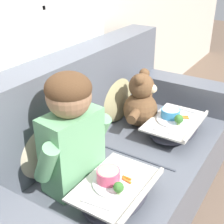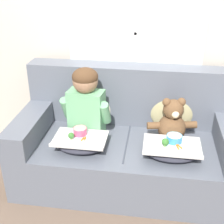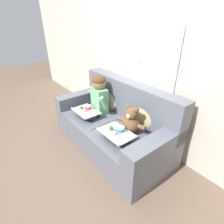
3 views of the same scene
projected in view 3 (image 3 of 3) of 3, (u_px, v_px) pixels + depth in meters
name	position (u px, v px, depth m)	size (l,w,h in m)	color
ground_plane	(111.00, 145.00, 2.89)	(14.00, 14.00, 0.00)	brown
wall_back_with_window	(142.00, 60.00, 2.59)	(8.00, 0.08, 2.60)	#BCB2A3
couch	(114.00, 125.00, 2.76)	(1.96, 0.95, 1.01)	#565B66
throw_pillow_behind_child	(110.00, 98.00, 3.00)	(0.41, 0.20, 0.43)	#C1B293
throw_pillow_behind_teddy	(142.00, 115.00, 2.47)	(0.42, 0.20, 0.43)	tan
child_figure	(99.00, 93.00, 2.81)	(0.46, 0.24, 0.63)	#66A370
teddy_bear	(131.00, 122.00, 2.37)	(0.44, 0.31, 0.41)	brown
lap_tray_child	(86.00, 113.00, 2.81)	(0.44, 0.31, 0.18)	#2D2D38
lap_tray_teddy	(117.00, 135.00, 2.28)	(0.46, 0.31, 0.19)	#2D2D38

